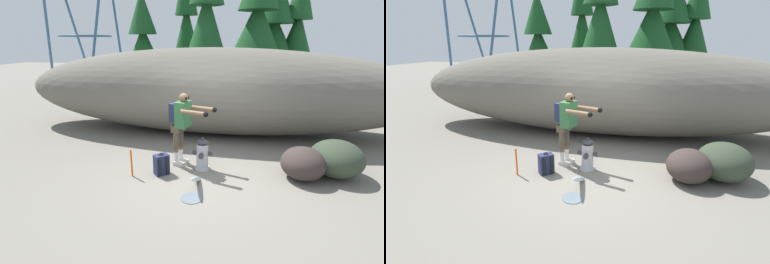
# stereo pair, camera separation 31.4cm
# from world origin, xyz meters

# --- Properties ---
(ground_plane) EXTENTS (56.00, 56.00, 0.04)m
(ground_plane) POSITION_xyz_m (0.00, 0.00, -0.02)
(ground_plane) COLOR slate
(dirt_embankment) EXTENTS (12.19, 3.20, 2.54)m
(dirt_embankment) POSITION_xyz_m (0.00, 3.06, 1.27)
(dirt_embankment) COLOR #666056
(dirt_embankment) RESTS_ON ground_plane
(fire_hydrant) EXTENTS (0.44, 0.39, 0.74)m
(fire_hydrant) POSITION_xyz_m (0.05, 0.23, 0.34)
(fire_hydrant) COLOR #B2B2B7
(fire_hydrant) RESTS_ON ground_plane
(hydrant_water_jet) EXTENTS (0.39, 1.29, 0.62)m
(hydrant_water_jet) POSITION_xyz_m (0.05, -0.55, 0.10)
(hydrant_water_jet) COLOR silver
(hydrant_water_jet) RESTS_ON ground_plane
(utility_worker) EXTENTS (1.04, 0.68, 1.66)m
(utility_worker) POSITION_xyz_m (-0.42, 0.38, 1.05)
(utility_worker) COLOR beige
(utility_worker) RESTS_ON ground_plane
(spare_backpack) EXTENTS (0.36, 0.36, 0.47)m
(spare_backpack) POSITION_xyz_m (-0.77, -0.16, 0.22)
(spare_backpack) COLOR #23284C
(spare_backpack) RESTS_ON ground_plane
(boulder_large) EXTENTS (1.26, 1.27, 0.77)m
(boulder_large) POSITION_xyz_m (2.83, 0.46, 0.39)
(boulder_large) COLOR #333D2D
(boulder_large) RESTS_ON ground_plane
(boulder_mid) EXTENTS (0.91, 0.96, 0.66)m
(boulder_mid) POSITION_xyz_m (2.14, 0.20, 0.33)
(boulder_mid) COLOR #392E2B
(boulder_mid) RESTS_ON ground_plane
(pine_tree_far_left) EXTENTS (2.07, 2.07, 4.97)m
(pine_tree_far_left) POSITION_xyz_m (-4.04, 7.92, 2.68)
(pine_tree_far_left) COLOR #47331E
(pine_tree_far_left) RESTS_ON ground_plane
(pine_tree_left) EXTENTS (1.82, 1.82, 6.85)m
(pine_tree_left) POSITION_xyz_m (-2.31, 9.72, 3.47)
(pine_tree_left) COLOR #47331E
(pine_tree_left) RESTS_ON ground_plane
(pine_tree_center) EXTENTS (2.15, 2.15, 6.78)m
(pine_tree_center) POSITION_xyz_m (-0.81, 6.52, 3.60)
(pine_tree_center) COLOR #47331E
(pine_tree_center) RESTS_ON ground_plane
(pine_tree_right) EXTENTS (2.63, 2.63, 6.32)m
(pine_tree_right) POSITION_xyz_m (1.22, 7.65, 3.52)
(pine_tree_right) COLOR #47331E
(pine_tree_right) RESTS_ON ground_plane
(pine_tree_far_right) EXTENTS (2.95, 2.95, 5.82)m
(pine_tree_far_right) POSITION_xyz_m (2.07, 9.68, 3.11)
(pine_tree_far_right) COLOR #47331E
(pine_tree_far_right) RESTS_ON ground_plane
(pine_tree_ridge_end) EXTENTS (1.99, 1.99, 6.05)m
(pine_tree_ridge_end) POSITION_xyz_m (3.19, 9.75, 3.27)
(pine_tree_ridge_end) COLOR #47331E
(pine_tree_ridge_end) RESTS_ON ground_plane
(survey_stake) EXTENTS (0.04, 0.04, 0.60)m
(survey_stake) POSITION_xyz_m (-1.34, -0.39, 0.30)
(survey_stake) COLOR #E55914
(survey_stake) RESTS_ON ground_plane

